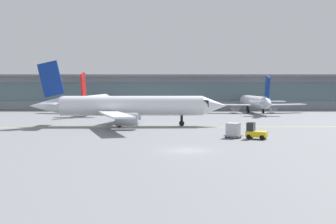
# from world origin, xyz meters

# --- Properties ---
(ground_plane) EXTENTS (400.00, 400.00, 0.00)m
(ground_plane) POSITION_xyz_m (0.00, 0.00, 0.00)
(ground_plane) COLOR slate
(taxiway_centreline_stripe) EXTENTS (109.99, 2.54, 0.01)m
(taxiway_centreline_stripe) POSITION_xyz_m (-7.98, 25.30, 0.00)
(taxiway_centreline_stripe) COLOR yellow
(taxiway_centreline_stripe) RESTS_ON ground_plane
(terminal_concourse) EXTENTS (197.88, 11.00, 9.60)m
(terminal_concourse) POSITION_xyz_m (0.00, 79.28, 4.92)
(terminal_concourse) COLOR #8C939E
(terminal_concourse) RESTS_ON ground_plane
(gate_airplane_1) EXTENTS (26.97, 29.08, 9.63)m
(gate_airplane_1) POSITION_xyz_m (-19.19, 59.25, 2.89)
(gate_airplane_1) COLOR white
(gate_airplane_1) RESTS_ON ground_plane
(gate_airplane_2) EXTENTS (25.16, 27.11, 8.98)m
(gate_airplane_2) POSITION_xyz_m (19.18, 61.41, 2.69)
(gate_airplane_2) COLOR silver
(gate_airplane_2) RESTS_ON ground_plane
(taxiing_regional_jet) EXTENTS (32.98, 30.73, 10.95)m
(taxiing_regional_jet) POSITION_xyz_m (-8.40, 27.29, 3.28)
(taxiing_regional_jet) COLOR silver
(taxiing_regional_jet) RESTS_ON ground_plane
(baggage_tug) EXTENTS (2.95, 2.44, 2.10)m
(baggage_tug) POSITION_xyz_m (9.13, 9.74, 0.89)
(baggage_tug) COLOR yellow
(baggage_tug) RESTS_ON ground_plane
(cargo_dolly_lead) EXTENTS (2.58, 2.33, 1.94)m
(cargo_dolly_lead) POSITION_xyz_m (6.53, 10.95, 1.05)
(cargo_dolly_lead) COLOR #595B60
(cargo_dolly_lead) RESTS_ON ground_plane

